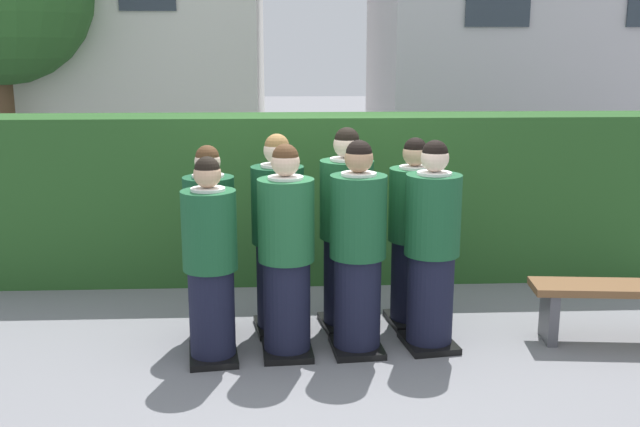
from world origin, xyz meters
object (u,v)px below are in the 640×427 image
object	(u,v)px
student_rear_row_2	(346,234)
student_front_row_0	(210,266)
student_front_row_1	(286,257)
wooden_bench	(620,300)
student_front_row_3	(432,251)
student_rear_row_3	(413,237)
student_front_row_2	(358,253)
student_rear_row_0	(210,247)
student_rear_row_1	(278,239)

from	to	relation	value
student_rear_row_2	student_front_row_0	bearing A→B (deg)	-149.05
student_front_row_1	student_rear_row_2	distance (m)	0.74
student_rear_row_2	wooden_bench	xyz separation A→B (m)	(2.16, -0.44, -0.46)
student_front_row_3	student_rear_row_2	xyz separation A→B (m)	(-0.62, 0.46, 0.02)
student_front_row_3	wooden_bench	distance (m)	1.60
student_rear_row_2	student_rear_row_3	world-z (taller)	student_rear_row_2
student_rear_row_3	wooden_bench	world-z (taller)	student_rear_row_3
student_front_row_2	student_rear_row_3	size ratio (longest dim) A/B	1.03
student_rear_row_2	student_rear_row_3	bearing A→B (deg)	4.63
student_front_row_1	student_front_row_2	bearing A→B (deg)	3.73
student_front_row_0	wooden_bench	distance (m)	3.25
student_rear_row_0	student_rear_row_3	distance (m)	1.68
student_rear_row_1	wooden_bench	size ratio (longest dim) A/B	1.15
student_front_row_0	wooden_bench	size ratio (longest dim) A/B	1.09
student_rear_row_0	student_rear_row_2	size ratio (longest dim) A/B	0.93
wooden_bench	student_front_row_3	bearing A→B (deg)	-179.25
student_front_row_2	student_rear_row_1	xyz separation A→B (m)	(-0.61, 0.46, -0.00)
student_front_row_3	student_rear_row_1	distance (m)	1.26
wooden_bench	student_rear_row_3	bearing A→B (deg)	163.07
student_front_row_0	student_front_row_3	size ratio (longest dim) A/B	0.95
student_rear_row_2	student_rear_row_3	xyz separation A→B (m)	(0.57, 0.05, -0.05)
student_rear_row_0	student_rear_row_3	xyz separation A→B (m)	(1.67, 0.19, 0.01)
student_front_row_3	student_rear_row_3	xyz separation A→B (m)	(-0.06, 0.51, -0.02)
student_rear_row_0	student_front_row_0	bearing A→B (deg)	-84.46
student_front_row_1	student_rear_row_0	world-z (taller)	student_front_row_1
student_front_row_3	student_rear_row_0	bearing A→B (deg)	169.54
student_front_row_2	student_front_row_0	bearing A→B (deg)	-173.86
student_front_row_2	student_rear_row_1	bearing A→B (deg)	142.82
student_front_row_2	student_front_row_3	world-z (taller)	student_front_row_2
student_front_row_2	student_front_row_3	xyz separation A→B (m)	(0.58, 0.06, -0.01)
student_front_row_1	student_rear_row_2	xyz separation A→B (m)	(0.50, 0.55, 0.03)
student_front_row_1	student_rear_row_3	world-z (taller)	student_front_row_1
student_rear_row_1	student_rear_row_3	bearing A→B (deg)	5.07
student_front_row_3	student_rear_row_1	world-z (taller)	student_rear_row_1
student_front_row_0	student_front_row_2	world-z (taller)	student_front_row_2
student_rear_row_1	student_rear_row_2	bearing A→B (deg)	5.50
student_front_row_3	student_rear_row_2	distance (m)	0.78
student_front_row_0	wooden_bench	bearing A→B (deg)	3.47
student_front_row_3	student_rear_row_0	size ratio (longest dim) A/B	1.04
student_front_row_1	student_rear_row_1	xyz separation A→B (m)	(-0.07, 0.50, 0.01)
student_front_row_0	student_rear_row_0	xyz separation A→B (m)	(-0.05, 0.49, 0.01)
student_front_row_0	student_rear_row_0	size ratio (longest dim) A/B	0.99
student_rear_row_0	student_front_row_3	bearing A→B (deg)	-10.46
student_front_row_0	student_front_row_2	xyz separation A→B (m)	(1.10, 0.12, 0.05)
student_rear_row_1	student_rear_row_2	world-z (taller)	student_rear_row_2
student_front_row_0	student_front_row_2	size ratio (longest dim) A/B	0.94
student_front_row_0	student_front_row_3	distance (m)	1.69
student_rear_row_0	student_rear_row_1	size ratio (longest dim) A/B	0.95
student_front_row_2	student_rear_row_2	xyz separation A→B (m)	(-0.05, 0.52, 0.02)
student_front_row_2	student_rear_row_0	size ratio (longest dim) A/B	1.05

